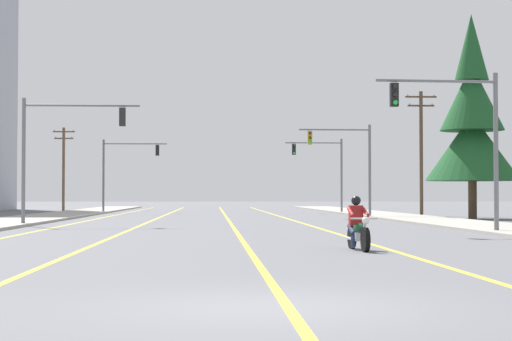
{
  "coord_description": "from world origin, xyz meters",
  "views": [
    {
      "loc": [
        -0.75,
        -11.26,
        1.47
      ],
      "look_at": [
        1.27,
        27.84,
        2.61
      ],
      "focal_mm": 60.16,
      "sensor_mm": 36.0,
      "label": 1
    }
  ],
  "objects_px": {
    "motorcycle_with_rider": "(358,228)",
    "traffic_signal_far_right": "(325,164)",
    "utility_pole_right_far": "(421,148)",
    "conifer_tree_right_verge_far": "(472,125)",
    "traffic_signal_near_left": "(58,140)",
    "traffic_signal_mid_left": "(122,164)",
    "utility_pole_left_far": "(64,166)",
    "traffic_signal_mid_right": "(349,156)",
    "traffic_signal_near_right": "(462,127)"
  },
  "relations": [
    {
      "from": "motorcycle_with_rider",
      "to": "traffic_signal_far_right",
      "type": "height_order",
      "value": "traffic_signal_far_right"
    },
    {
      "from": "utility_pole_right_far",
      "to": "conifer_tree_right_verge_far",
      "type": "height_order",
      "value": "conifer_tree_right_verge_far"
    },
    {
      "from": "traffic_signal_near_left",
      "to": "conifer_tree_right_verge_far",
      "type": "relative_size",
      "value": 0.48
    },
    {
      "from": "traffic_signal_near_left",
      "to": "motorcycle_with_rider",
      "type": "bearing_deg",
      "value": -59.2
    },
    {
      "from": "traffic_signal_mid_left",
      "to": "utility_pole_left_far",
      "type": "relative_size",
      "value": 0.77
    },
    {
      "from": "traffic_signal_mid_right",
      "to": "motorcycle_with_rider",
      "type": "bearing_deg",
      "value": -98.82
    },
    {
      "from": "traffic_signal_mid_left",
      "to": "traffic_signal_far_right",
      "type": "relative_size",
      "value": 1.0
    },
    {
      "from": "motorcycle_with_rider",
      "to": "traffic_signal_near_right",
      "type": "bearing_deg",
      "value": 59.17
    },
    {
      "from": "motorcycle_with_rider",
      "to": "utility_pole_right_far",
      "type": "height_order",
      "value": "utility_pole_right_far"
    },
    {
      "from": "traffic_signal_mid_right",
      "to": "traffic_signal_near_right",
      "type": "bearing_deg",
      "value": -88.99
    },
    {
      "from": "traffic_signal_far_right",
      "to": "traffic_signal_mid_right",
      "type": "bearing_deg",
      "value": -91.15
    },
    {
      "from": "traffic_signal_near_left",
      "to": "traffic_signal_mid_left",
      "type": "bearing_deg",
      "value": 90.19
    },
    {
      "from": "traffic_signal_mid_right",
      "to": "utility_pole_right_far",
      "type": "bearing_deg",
      "value": 41.17
    },
    {
      "from": "traffic_signal_near_right",
      "to": "traffic_signal_near_left",
      "type": "height_order",
      "value": "same"
    },
    {
      "from": "utility_pole_left_far",
      "to": "traffic_signal_near_right",
      "type": "bearing_deg",
      "value": -64.94
    },
    {
      "from": "motorcycle_with_rider",
      "to": "traffic_signal_far_right",
      "type": "relative_size",
      "value": 0.35
    },
    {
      "from": "traffic_signal_far_right",
      "to": "utility_pole_right_far",
      "type": "relative_size",
      "value": 0.68
    },
    {
      "from": "traffic_signal_mid_left",
      "to": "traffic_signal_far_right",
      "type": "bearing_deg",
      "value": -6.75
    },
    {
      "from": "traffic_signal_mid_right",
      "to": "traffic_signal_mid_left",
      "type": "xyz_separation_m",
      "value": [
        -16.69,
        16.2,
        0.04
      ]
    },
    {
      "from": "motorcycle_with_rider",
      "to": "traffic_signal_mid_left",
      "type": "distance_m",
      "value": 51.25
    },
    {
      "from": "traffic_signal_far_right",
      "to": "utility_pole_right_far",
      "type": "xyz_separation_m",
      "value": [
        5.89,
        -8.79,
        0.83
      ]
    },
    {
      "from": "motorcycle_with_rider",
      "to": "traffic_signal_near_right",
      "type": "xyz_separation_m",
      "value": [
        5.65,
        9.46,
        3.51
      ]
    },
    {
      "from": "traffic_signal_mid_right",
      "to": "traffic_signal_far_right",
      "type": "height_order",
      "value": "same"
    },
    {
      "from": "traffic_signal_mid_left",
      "to": "traffic_signal_far_right",
      "type": "height_order",
      "value": "same"
    },
    {
      "from": "traffic_signal_mid_left",
      "to": "conifer_tree_right_verge_far",
      "type": "xyz_separation_m",
      "value": [
        23.87,
        -19.81,
        1.79
      ]
    },
    {
      "from": "traffic_signal_mid_right",
      "to": "traffic_signal_mid_left",
      "type": "bearing_deg",
      "value": 135.87
    },
    {
      "from": "traffic_signal_far_right",
      "to": "conifer_tree_right_verge_far",
      "type": "relative_size",
      "value": 0.48
    },
    {
      "from": "traffic_signal_mid_right",
      "to": "traffic_signal_far_right",
      "type": "xyz_separation_m",
      "value": [
        0.29,
        14.18,
        -0.0
      ]
    },
    {
      "from": "traffic_signal_mid_left",
      "to": "traffic_signal_mid_right",
      "type": "bearing_deg",
      "value": -44.13
    },
    {
      "from": "traffic_signal_near_right",
      "to": "conifer_tree_right_verge_far",
      "type": "distance_m",
      "value": 21.72
    },
    {
      "from": "traffic_signal_near_right",
      "to": "traffic_signal_mid_right",
      "type": "bearing_deg",
      "value": 91.01
    },
    {
      "from": "motorcycle_with_rider",
      "to": "traffic_signal_mid_left",
      "type": "height_order",
      "value": "traffic_signal_mid_left"
    },
    {
      "from": "traffic_signal_near_right",
      "to": "traffic_signal_mid_right",
      "type": "height_order",
      "value": "same"
    },
    {
      "from": "motorcycle_with_rider",
      "to": "traffic_signal_near_right",
      "type": "height_order",
      "value": "traffic_signal_near_right"
    },
    {
      "from": "utility_pole_left_far",
      "to": "traffic_signal_far_right",
      "type": "bearing_deg",
      "value": -28.03
    },
    {
      "from": "traffic_signal_near_left",
      "to": "utility_pole_left_far",
      "type": "distance_m",
      "value": 41.92
    },
    {
      "from": "motorcycle_with_rider",
      "to": "traffic_signal_far_right",
      "type": "bearing_deg",
      "value": 83.43
    },
    {
      "from": "motorcycle_with_rider",
      "to": "conifer_tree_right_verge_far",
      "type": "xyz_separation_m",
      "value": [
        12.4,
        30.02,
        5.34
      ]
    },
    {
      "from": "motorcycle_with_rider",
      "to": "conifer_tree_right_verge_far",
      "type": "distance_m",
      "value": 32.91
    },
    {
      "from": "traffic_signal_far_right",
      "to": "traffic_signal_mid_left",
      "type": "bearing_deg",
      "value": 173.25
    },
    {
      "from": "motorcycle_with_rider",
      "to": "traffic_signal_mid_left",
      "type": "relative_size",
      "value": 0.35
    },
    {
      "from": "traffic_signal_mid_right",
      "to": "conifer_tree_right_verge_far",
      "type": "bearing_deg",
      "value": -26.72
    },
    {
      "from": "traffic_signal_mid_right",
      "to": "utility_pole_right_far",
      "type": "relative_size",
      "value": 0.68
    },
    {
      "from": "motorcycle_with_rider",
      "to": "utility_pole_right_far",
      "type": "bearing_deg",
      "value": 73.73
    },
    {
      "from": "traffic_signal_far_right",
      "to": "utility_pole_right_far",
      "type": "distance_m",
      "value": 10.61
    },
    {
      "from": "traffic_signal_near_left",
      "to": "traffic_signal_far_right",
      "type": "relative_size",
      "value": 1.0
    },
    {
      "from": "traffic_signal_near_right",
      "to": "conifer_tree_right_verge_far",
      "type": "xyz_separation_m",
      "value": [
        6.75,
        20.56,
        1.83
      ]
    },
    {
      "from": "utility_pole_right_far",
      "to": "conifer_tree_right_verge_far",
      "type": "bearing_deg",
      "value": -83.63
    },
    {
      "from": "motorcycle_with_rider",
      "to": "traffic_signal_mid_right",
      "type": "relative_size",
      "value": 0.35
    },
    {
      "from": "utility_pole_right_far",
      "to": "traffic_signal_far_right",
      "type": "bearing_deg",
      "value": 123.82
    }
  ]
}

